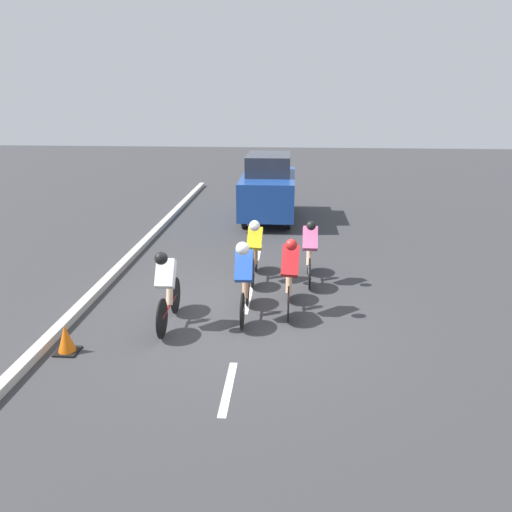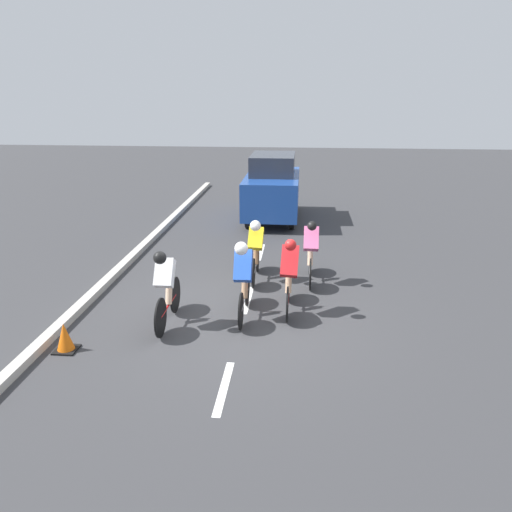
% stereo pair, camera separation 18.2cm
% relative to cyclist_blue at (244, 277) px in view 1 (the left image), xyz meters
% --- Properties ---
extents(ground_plane, '(60.00, 60.00, 0.00)m').
position_rel_cyclist_blue_xyz_m(ground_plane, '(0.01, -0.11, -0.83)').
color(ground_plane, '#38383A').
extents(lane_stripe_near, '(0.12, 1.40, 0.01)m').
position_rel_cyclist_blue_xyz_m(lane_stripe_near, '(0.01, 2.35, -0.83)').
color(lane_stripe_near, white).
rests_on(lane_stripe_near, ground).
extents(lane_stripe_mid, '(0.12, 1.40, 0.01)m').
position_rel_cyclist_blue_xyz_m(lane_stripe_mid, '(0.01, -0.85, -0.83)').
color(lane_stripe_mid, white).
rests_on(lane_stripe_mid, ground).
extents(lane_stripe_far, '(0.12, 1.40, 0.01)m').
position_rel_cyclist_blue_xyz_m(lane_stripe_far, '(0.01, -4.05, -0.83)').
color(lane_stripe_far, white).
rests_on(lane_stripe_far, ground).
extents(curb, '(0.20, 25.58, 0.14)m').
position_rel_cyclist_blue_xyz_m(curb, '(3.21, -0.85, -0.76)').
color(curb, '#B7B2A8').
rests_on(curb, ground).
extents(cyclist_blue, '(0.33, 1.72, 1.56)m').
position_rel_cyclist_blue_xyz_m(cyclist_blue, '(0.00, 0.00, 0.00)').
color(cyclist_blue, black).
rests_on(cyclist_blue, ground).
extents(cyclist_yellow, '(0.35, 1.68, 1.45)m').
position_rel_cyclist_blue_xyz_m(cyclist_yellow, '(-0.04, -1.97, -0.06)').
color(cyclist_yellow, black).
rests_on(cyclist_yellow, ground).
extents(cyclist_white, '(0.32, 1.73, 1.49)m').
position_rel_cyclist_blue_xyz_m(cyclist_white, '(1.34, 0.43, -0.05)').
color(cyclist_white, black).
rests_on(cyclist_white, ground).
extents(cyclist_pink, '(0.32, 1.67, 1.46)m').
position_rel_cyclist_blue_xyz_m(cyclist_pink, '(-1.25, -1.98, -0.08)').
color(cyclist_pink, black).
rests_on(cyclist_pink, ground).
extents(cyclist_red, '(0.35, 1.64, 1.54)m').
position_rel_cyclist_blue_xyz_m(cyclist_red, '(-0.83, -0.34, -0.03)').
color(cyclist_red, black).
rests_on(cyclist_red, ground).
extents(support_car, '(1.70, 3.81, 2.12)m').
position_rel_cyclist_blue_xyz_m(support_car, '(-0.06, -7.68, 0.23)').
color(support_car, black).
rests_on(support_car, ground).
extents(traffic_cone, '(0.36, 0.36, 0.49)m').
position_rel_cyclist_blue_xyz_m(traffic_cone, '(2.76, 1.51, -0.60)').
color(traffic_cone, black).
rests_on(traffic_cone, ground).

